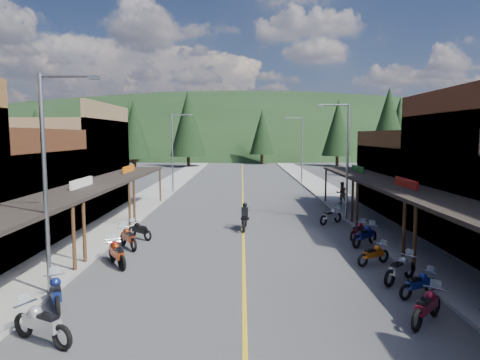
{
  "coord_description": "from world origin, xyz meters",
  "views": [
    {
      "loc": [
        -0.09,
        -21.06,
        5.87
      ],
      "look_at": [
        -0.21,
        6.22,
        3.0
      ],
      "focal_mm": 32.0,
      "sensor_mm": 36.0,
      "label": 1
    }
  ],
  "objects_px": {
    "bike_east_4": "(427,305)",
    "streetlight_2": "(345,156)",
    "pine_9": "(399,132)",
    "shop_west_3": "(62,166)",
    "streetlight_0": "(49,175)",
    "pine_0": "(36,132)",
    "pine_1": "(129,129)",
    "pine_6": "(475,132)",
    "bike_east_5": "(419,283)",
    "bike_east_7": "(374,253)",
    "pine_7": "(101,129)",
    "pine_8": "(88,134)",
    "bike_west_7": "(116,251)",
    "pine_10": "(134,130)",
    "bike_east_10": "(331,215)",
    "pedestrian_east_b": "(342,193)",
    "bike_west_4": "(42,322)",
    "pine_5": "(400,125)",
    "bike_west_5": "(56,291)",
    "pine_2": "(188,124)",
    "pine_11": "(388,125)",
    "shop_east_3": "(424,179)",
    "bike_east_9": "(358,230)",
    "streetlight_3": "(301,147)",
    "bike_east_6": "(400,268)",
    "bike_east_8": "(365,234)",
    "rider_on_bike": "(245,219)",
    "bike_west_9": "(140,230)",
    "streetlight_1": "(174,149)",
    "bike_west_6": "(117,253)",
    "bike_west_8": "(128,237)",
    "pine_4": "(338,128)"
  },
  "relations": [
    {
      "from": "bike_east_6",
      "to": "bike_west_4",
      "type": "bearing_deg",
      "value": -107.51
    },
    {
      "from": "pine_2",
      "to": "bike_east_10",
      "type": "height_order",
      "value": "pine_2"
    },
    {
      "from": "pine_10",
      "to": "rider_on_bike",
      "type": "relative_size",
      "value": 4.9
    },
    {
      "from": "streetlight_3",
      "to": "pine_0",
      "type": "bearing_deg",
      "value": 145.72
    },
    {
      "from": "streetlight_3",
      "to": "bike_west_6",
      "type": "distance_m",
      "value": 35.0
    },
    {
      "from": "pine_2",
      "to": "pine_10",
      "type": "relative_size",
      "value": 1.21
    },
    {
      "from": "pine_9",
      "to": "shop_west_3",
      "type": "bearing_deg",
      "value": -138.27
    },
    {
      "from": "streetlight_0",
      "to": "streetlight_1",
      "type": "height_order",
      "value": "same"
    },
    {
      "from": "streetlight_2",
      "to": "pine_7",
      "type": "bearing_deg",
      "value": 119.81
    },
    {
      "from": "bike_west_5",
      "to": "bike_east_9",
      "type": "xyz_separation_m",
      "value": [
        12.87,
        9.77,
        -0.07
      ]
    },
    {
      "from": "streetlight_0",
      "to": "pine_11",
      "type": "height_order",
      "value": "pine_11"
    },
    {
      "from": "bike_east_5",
      "to": "pedestrian_east_b",
      "type": "xyz_separation_m",
      "value": [
        1.9,
        20.33,
        0.55
      ]
    },
    {
      "from": "pine_11",
      "to": "bike_east_7",
      "type": "bearing_deg",
      "value": -109.38
    },
    {
      "from": "pine_6",
      "to": "pine_2",
      "type": "bearing_deg",
      "value": -173.88
    },
    {
      "from": "streetlight_2",
      "to": "bike_west_8",
      "type": "xyz_separation_m",
      "value": [
        -12.95,
        -7.33,
        -3.85
      ]
    },
    {
      "from": "streetlight_1",
      "to": "bike_east_5",
      "type": "distance_m",
      "value": 31.26
    },
    {
      "from": "streetlight_0",
      "to": "pine_2",
      "type": "relative_size",
      "value": 0.57
    },
    {
      "from": "bike_east_9",
      "to": "rider_on_bike",
      "type": "height_order",
      "value": "rider_on_bike"
    },
    {
      "from": "bike_east_7",
      "to": "rider_on_bike",
      "type": "distance_m",
      "value": 9.24
    },
    {
      "from": "pine_2",
      "to": "bike_east_8",
      "type": "relative_size",
      "value": 6.38
    },
    {
      "from": "pine_8",
      "to": "bike_west_7",
      "type": "distance_m",
      "value": 45.43
    },
    {
      "from": "streetlight_0",
      "to": "pine_0",
      "type": "relative_size",
      "value": 0.73
    },
    {
      "from": "pine_5",
      "to": "bike_east_4",
      "type": "relative_size",
      "value": 6.66
    },
    {
      "from": "pine_10",
      "to": "streetlight_1",
      "type": "bearing_deg",
      "value": -68.47
    },
    {
      "from": "streetlight_2",
      "to": "bike_east_9",
      "type": "height_order",
      "value": "streetlight_2"
    },
    {
      "from": "bike_east_7",
      "to": "bike_east_5",
      "type": "bearing_deg",
      "value": -23.45
    },
    {
      "from": "pine_6",
      "to": "pine_7",
      "type": "relative_size",
      "value": 0.88
    },
    {
      "from": "pine_5",
      "to": "bike_west_4",
      "type": "distance_m",
      "value": 91.03
    },
    {
      "from": "streetlight_0",
      "to": "bike_west_5",
      "type": "height_order",
      "value": "streetlight_0"
    },
    {
      "from": "pine_10",
      "to": "bike_east_10",
      "type": "distance_m",
      "value": 49.68
    },
    {
      "from": "streetlight_3",
      "to": "bike_east_9",
      "type": "height_order",
      "value": "streetlight_3"
    },
    {
      "from": "pine_0",
      "to": "pine_8",
      "type": "bearing_deg",
      "value": -50.71
    },
    {
      "from": "pine_1",
      "to": "pine_6",
      "type": "distance_m",
      "value": 70.26
    },
    {
      "from": "streetlight_1",
      "to": "rider_on_bike",
      "type": "height_order",
      "value": "streetlight_1"
    },
    {
      "from": "pine_4",
      "to": "bike_east_4",
      "type": "xyz_separation_m",
      "value": [
        -12.33,
        -68.22,
        -6.64
      ]
    },
    {
      "from": "bike_west_4",
      "to": "pedestrian_east_b",
      "type": "distance_m",
      "value": 27.67
    },
    {
      "from": "pine_2",
      "to": "pine_8",
      "type": "xyz_separation_m",
      "value": [
        -12.0,
        -18.0,
        -2.01
      ]
    },
    {
      "from": "pine_6",
      "to": "bike_east_7",
      "type": "relative_size",
      "value": 5.93
    },
    {
      "from": "streetlight_2",
      "to": "bike_west_4",
      "type": "xyz_separation_m",
      "value": [
        -12.66,
        -17.58,
        -3.81
      ]
    },
    {
      "from": "bike_west_9",
      "to": "bike_east_8",
      "type": "relative_size",
      "value": 0.88
    },
    {
      "from": "pine_1",
      "to": "pine_9",
      "type": "xyz_separation_m",
      "value": [
        48.0,
        -25.0,
        -0.86
      ]
    },
    {
      "from": "bike_east_4",
      "to": "streetlight_2",
      "type": "bearing_deg",
      "value": 128.93
    },
    {
      "from": "streetlight_3",
      "to": "bike_east_10",
      "type": "distance_m",
      "value": 23.51
    },
    {
      "from": "shop_east_3",
      "to": "bike_east_10",
      "type": "bearing_deg",
      "value": -150.7
    },
    {
      "from": "pine_2",
      "to": "pine_7",
      "type": "xyz_separation_m",
      "value": [
        -22.0,
        18.0,
        -0.75
      ]
    },
    {
      "from": "pine_8",
      "to": "pine_9",
      "type": "relative_size",
      "value": 0.93
    },
    {
      "from": "bike_east_5",
      "to": "bike_east_7",
      "type": "relative_size",
      "value": 1.0
    },
    {
      "from": "bike_west_5",
      "to": "pine_1",
      "type": "bearing_deg",
      "value": 76.73
    },
    {
      "from": "pine_2",
      "to": "pine_7",
      "type": "distance_m",
      "value": 28.44
    },
    {
      "from": "shop_east_3",
      "to": "bike_west_6",
      "type": "xyz_separation_m",
      "value": [
        -19.41,
        -13.72,
        -1.93
      ]
    }
  ]
}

